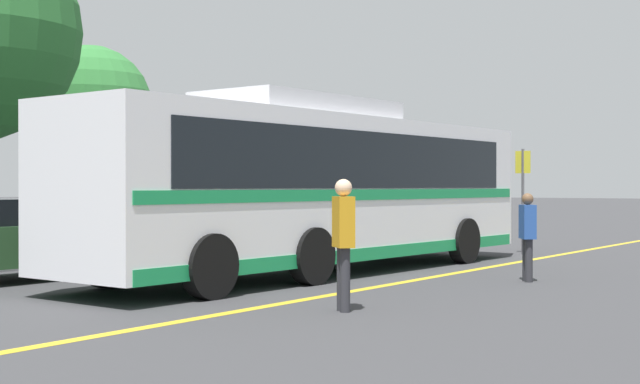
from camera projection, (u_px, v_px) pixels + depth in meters
name	position (u px, v px, depth m)	size (l,w,h in m)	color
ground_plane	(320.00, 271.00, 17.97)	(220.00, 220.00, 0.00)	#38383A
lane_strip_0	(418.00, 280.00, 16.22)	(0.20, 31.83, 0.01)	gold
curb_strip	(130.00, 257.00, 20.63)	(39.83, 0.36, 0.15)	#99999E
transit_bus	(320.00, 185.00, 17.47)	(12.22, 3.03, 3.40)	white
parked_car_1	(2.00, 239.00, 15.98)	(4.76, 2.05, 1.48)	#335B33
pedestrian_0	(528.00, 232.00, 15.89)	(0.47, 0.43, 1.58)	#2D2D33
pedestrian_1	(343.00, 235.00, 12.12)	(0.44, 0.46, 1.81)	#2D2D33
bus_stop_sign	(523.00, 188.00, 22.31)	(0.07, 0.40, 2.64)	#59595E
tree_1	(90.00, 107.00, 23.86)	(3.29, 3.29, 5.49)	#513823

